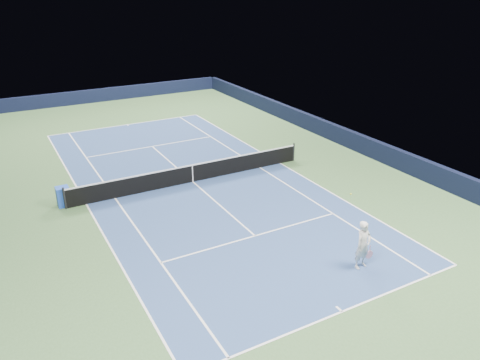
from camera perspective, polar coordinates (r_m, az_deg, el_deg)
ground at (r=24.66m, az=-5.77°, el=-0.23°), size 40.00×40.00×0.00m
wall_far at (r=42.63m, az=-16.72°, el=9.87°), size 22.00×0.35×1.10m
wall_right at (r=30.05m, az=13.50°, el=4.76°), size 0.35×40.00×1.10m
court_surface at (r=24.65m, az=-5.77°, el=-0.22°), size 10.97×23.77×0.01m
baseline_far at (r=35.28m, az=-13.59°, el=6.59°), size 10.97×0.08×0.00m
baseline_near at (r=15.92m, az=12.35°, el=-15.41°), size 10.97×0.08×0.00m
sideline_doubles_right at (r=27.08m, az=4.92°, el=2.05°), size 0.08×23.77×0.00m
sideline_doubles_left at (r=23.28m, az=-18.23°, el=-2.83°), size 0.08×23.77×0.00m
sideline_singles_right at (r=26.39m, az=2.44°, el=1.53°), size 0.08×23.77×0.00m
sideline_singles_left at (r=23.51m, az=-14.99°, el=-2.15°), size 0.08×23.77×0.00m
service_line_far at (r=30.26m, az=-10.65°, el=4.05°), size 8.23×0.08×0.00m
service_line_near at (r=19.54m, az=1.84°, el=-6.81°), size 8.23×0.08×0.00m
center_service_line at (r=24.65m, az=-5.77°, el=-0.21°), size 0.08×12.80×0.00m
center_mark_far at (r=35.14m, az=-13.52°, el=6.53°), size 0.08×0.30×0.00m
center_mark_near at (r=16.00m, az=11.99°, el=-15.13°), size 0.08×0.30×0.00m
tennis_net at (r=24.46m, az=-5.81°, el=0.85°), size 12.90×0.10×1.07m
sponsor_cube at (r=23.30m, az=-20.73°, el=-1.90°), size 0.63×0.53×0.95m
tennis_player at (r=17.70m, az=14.78°, el=-7.66°), size 0.85×1.30×2.58m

